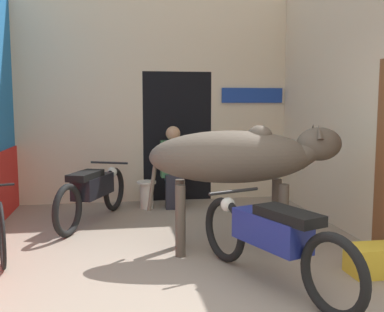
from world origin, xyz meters
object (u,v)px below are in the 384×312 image
Objects in this scene: crate at (372,260)px; shopkeeper_seated at (174,164)px; motorcycle_near at (271,237)px; cow at (240,158)px; motorcycle_far at (93,190)px; plastic_stool at (147,194)px.

shopkeeper_seated is at bearing 115.97° from crate.
motorcycle_near is 4.55× the size of crate.
cow is at bearing 140.10° from crate.
motorcycle_near is 1.03× the size of motorcycle_far.
cow reaches higher than plastic_stool.
cow is 1.14m from motorcycle_near.
plastic_stool is (-0.43, -0.01, -0.45)m from shopkeeper_seated.
motorcycle_far is at bearing 137.73° from cow.
motorcycle_far is 3.63m from crate.
cow is 1.67× the size of shopkeeper_seated.
shopkeeper_seated reaches higher than motorcycle_near.
cow is at bearing -42.27° from motorcycle_far.
motorcycle_near is 3.24m from shopkeeper_seated.
cow is at bearing 91.25° from motorcycle_near.
motorcycle_near is at bearing -88.75° from cow.
motorcycle_near is at bearing -81.57° from shopkeeper_seated.
plastic_stool is (-0.88, 2.22, -0.80)m from cow.
motorcycle_far is 4.40× the size of crate.
motorcycle_far is (-1.65, 1.50, -0.59)m from cow.
motorcycle_far reaches higher than crate.
shopkeeper_seated is at bearing 1.06° from plastic_stool.
cow is 2.30m from shopkeeper_seated.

